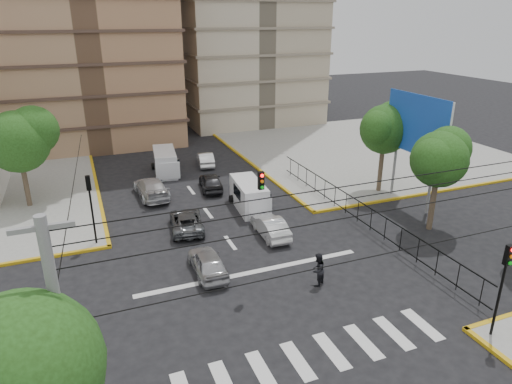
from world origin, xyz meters
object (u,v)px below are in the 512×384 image
traffic_light_se (504,276)px  traffic_light_nw (90,198)px  van_right_lane (250,197)px  car_silver_front_left (208,262)px  pedestrian_crosswalk (318,270)px  van_left_lane (166,163)px  car_white_front_right (270,226)px

traffic_light_se → traffic_light_nw: same height
van_right_lane → car_silver_front_left: bearing=-120.6°
pedestrian_crosswalk → car_silver_front_left: bearing=-66.3°
car_silver_front_left → van_left_lane: bearing=-92.7°
car_silver_front_left → pedestrian_crosswalk: 6.00m
van_left_lane → car_white_front_right: bearing=-68.5°
pedestrian_crosswalk → traffic_light_nw: bearing=-73.9°
van_right_lane → pedestrian_crosswalk: size_ratio=2.59×
van_right_lane → pedestrian_crosswalk: 10.74m
traffic_light_nw → car_silver_front_left: traffic_light_nw is taller
van_right_lane → traffic_light_nw: bearing=-166.1°
car_silver_front_left → car_white_front_right: 5.83m
car_white_front_right → pedestrian_crosswalk: bearing=91.8°
van_right_lane → car_white_front_right: 4.52m
van_left_lane → car_silver_front_left: (-1.27, -17.87, -0.34)m
car_silver_front_left → car_white_front_right: size_ratio=1.00×
car_white_front_right → traffic_light_nw: bearing=-13.1°
car_white_front_right → pedestrian_crosswalk: pedestrian_crosswalk is taller
traffic_light_se → traffic_light_nw: (-15.60, 15.60, 0.00)m
traffic_light_se → car_white_front_right: (-5.08, 12.78, -2.45)m
traffic_light_nw → van_right_lane: traffic_light_nw is taller
pedestrian_crosswalk → van_right_lane: bearing=-125.0°
car_silver_front_left → traffic_light_nw: bearing=-45.0°
car_white_front_right → car_silver_front_left: bearing=32.4°
car_silver_front_left → pedestrian_crosswalk: size_ratio=2.19×
van_right_lane → pedestrian_crosswalk: van_right_lane is taller
van_left_lane → car_white_front_right: (3.76, -14.91, -0.37)m
traffic_light_nw → car_white_front_right: size_ratio=1.10×
car_silver_front_left → pedestrian_crosswalk: (5.02, -3.27, 0.23)m
van_left_lane → car_white_front_right: 15.38m
traffic_light_nw → van_left_lane: size_ratio=0.90×
van_right_lane → van_left_lane: bearing=116.6°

